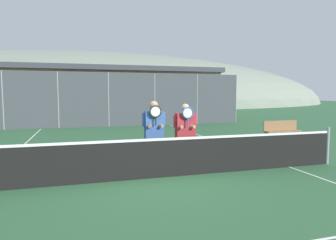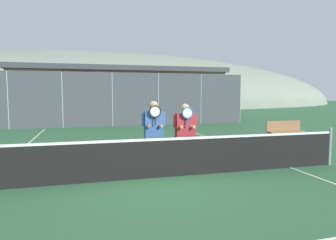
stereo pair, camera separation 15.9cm
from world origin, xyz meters
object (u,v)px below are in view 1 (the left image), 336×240
(car_far_left, at_px, (28,110))
(car_center, at_px, (189,108))
(player_center_left, at_px, (185,131))
(car_left_of_center, at_px, (115,110))
(player_leftmost, at_px, (154,130))
(bench_courtside, at_px, (282,130))

(car_far_left, distance_m, car_center, 10.57)
(player_center_left, bearing_deg, car_left_of_center, 91.75)
(player_leftmost, xyz_separation_m, car_center, (5.73, 12.96, -0.16))
(player_leftmost, distance_m, car_left_of_center, 12.58)
(car_left_of_center, height_order, bench_courtside, car_left_of_center)
(car_far_left, distance_m, bench_courtside, 14.69)
(player_leftmost, xyz_separation_m, car_far_left, (-4.85, 12.91, -0.12))
(bench_courtside, bearing_deg, car_center, 92.64)
(player_leftmost, bearing_deg, car_center, 66.15)
(car_left_of_center, bearing_deg, car_far_left, 176.35)
(player_leftmost, height_order, car_far_left, car_far_left)
(car_left_of_center, bearing_deg, bench_courtside, -58.50)
(car_left_of_center, bearing_deg, player_center_left, -88.25)
(player_center_left, xyz_separation_m, car_center, (4.90, 12.96, -0.12))
(car_left_of_center, bearing_deg, car_center, 4.22)
(player_center_left, height_order, car_center, car_center)
(player_leftmost, relative_size, car_left_of_center, 0.42)
(car_far_left, bearing_deg, car_center, 0.29)
(player_leftmost, distance_m, car_center, 14.17)
(car_far_left, bearing_deg, player_center_left, -66.28)
(player_leftmost, xyz_separation_m, car_left_of_center, (0.44, 12.57, -0.20))
(player_center_left, relative_size, car_left_of_center, 0.40)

